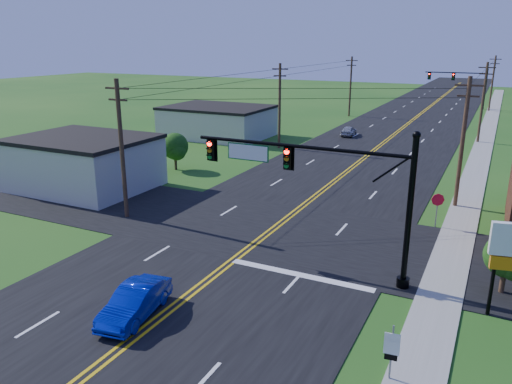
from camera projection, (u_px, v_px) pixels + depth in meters
The scene contains 20 objects.
ground at pixel (147, 325), 20.50m from camera, with size 260.00×260.00×0.00m, color #194C15.
road_main at pixel (395, 133), 63.38m from camera, with size 16.00×220.00×0.04m, color black.
road_cross at pixel (269, 230), 30.78m from camera, with size 70.00×10.00×0.04m, color black.
sidewalk at pixel (480, 156), 50.34m from camera, with size 2.00×160.00×0.08m, color gray.
signal_mast_main at pixel (317, 180), 24.14m from camera, with size 11.30×0.60×7.48m.
signal_mast_far at pixel (459, 81), 85.92m from camera, with size 10.98×0.60×7.48m.
cream_bldg_near at pixel (84, 163), 39.13m from camera, with size 10.20×8.20×4.10m.
cream_bldg_far at pixel (218, 121), 60.62m from camera, with size 12.20×9.20×3.70m.
utility_pole_left_a at pixel (122, 147), 31.74m from camera, with size 1.80×0.28×9.00m.
utility_pole_left_b at pixel (280, 104), 53.19m from camera, with size 1.80×0.28×9.00m.
utility_pole_left_c at pixel (351, 85), 76.35m from camera, with size 1.80×0.28×9.00m.
utility_pole_right_a at pixel (463, 141), 33.84m from camera, with size 1.80×0.28×9.00m.
utility_pole_right_b at pixel (483, 101), 56.14m from camera, with size 1.80×0.28×9.00m.
utility_pole_right_c at pixel (492, 82), 81.88m from camera, with size 1.80×0.28×9.00m.
shrub_corner at pixel (507, 256), 22.59m from camera, with size 2.00×2.00×2.86m.
tree_left at pixel (175, 146), 44.69m from camera, with size 2.40×2.40×3.37m.
blue_car at pixel (135, 303), 20.88m from camera, with size 1.43×4.09×1.35m, color #081CAE.
distant_car at pixel (349, 131), 61.16m from camera, with size 1.43×3.56×1.21m, color #9E9FA3.
route_sign at pixel (392, 349), 16.79m from camera, with size 0.53×0.11×2.13m.
stop_sign at pixel (438, 203), 30.73m from camera, with size 0.76×0.32×2.23m.
Camera 1 is at (12.02, -14.17, 11.17)m, focal length 35.00 mm.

